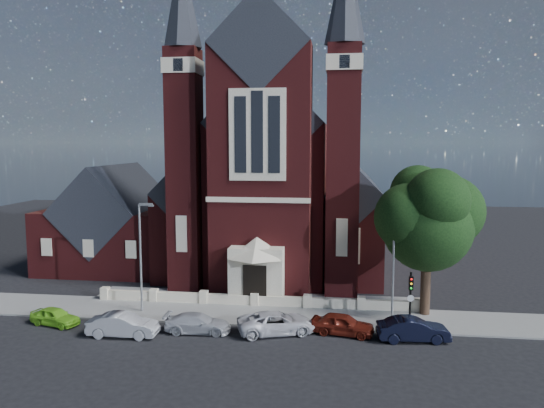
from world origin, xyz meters
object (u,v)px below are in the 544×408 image
(street_lamp_right, at_px, (395,258))
(street_lamp_left, at_px, (142,251))
(car_white_suv, at_px, (277,323))
(car_dark_red, at_px, (343,324))
(car_silver_b, at_px, (198,323))
(traffic_signal, at_px, (411,294))
(car_navy, at_px, (413,329))
(parish_hall, at_px, (116,226))
(street_tree, at_px, (430,221))
(car_lime_van, at_px, (55,316))
(church, at_px, (280,183))
(car_silver_a, at_px, (123,325))

(street_lamp_right, bearing_deg, street_lamp_left, 180.00)
(street_lamp_right, distance_m, car_white_suv, 9.17)
(car_dark_red, bearing_deg, car_silver_b, 106.06)
(traffic_signal, height_order, car_navy, traffic_signal)
(parish_hall, height_order, traffic_signal, parish_hall)
(street_tree, bearing_deg, car_lime_van, -168.65)
(street_lamp_left, distance_m, traffic_signal, 19.08)
(car_silver_b, height_order, car_navy, car_navy)
(parish_hall, height_order, street_lamp_right, parish_hall)
(parish_hall, xyz_separation_m, car_lime_van, (3.13, -17.40, -3.40))
(church, bearing_deg, car_white_suv, -83.91)
(car_silver_b, xyz_separation_m, car_white_suv, (5.15, 0.53, 0.08))
(traffic_signal, relative_size, car_navy, 0.89)
(car_navy, bearing_deg, car_dark_red, 76.73)
(traffic_signal, relative_size, car_dark_red, 0.98)
(traffic_signal, bearing_deg, church, 118.20)
(street_lamp_left, relative_size, traffic_signal, 2.02)
(car_silver_a, relative_size, car_silver_b, 1.04)
(street_lamp_left, bearing_deg, car_navy, -9.57)
(church, distance_m, street_lamp_left, 20.84)
(street_lamp_right, relative_size, car_dark_red, 1.98)
(street_lamp_left, height_order, car_white_suv, street_lamp_left)
(parish_hall, relative_size, street_tree, 1.14)
(church, distance_m, car_silver_a, 25.96)
(parish_hall, relative_size, traffic_signal, 3.05)
(street_lamp_left, xyz_separation_m, car_silver_a, (0.52, -4.81, -3.85))
(church, distance_m, car_silver_b, 23.87)
(car_silver_a, distance_m, car_navy, 18.47)
(car_silver_a, bearing_deg, car_navy, -86.72)
(traffic_signal, distance_m, car_dark_red, 4.89)
(street_lamp_left, relative_size, car_silver_a, 1.79)
(church, relative_size, car_white_suv, 6.81)
(car_dark_red, xyz_separation_m, car_navy, (4.39, -0.54, 0.04))
(street_lamp_right, height_order, traffic_signal, street_lamp_right)
(parish_hall, height_order, car_silver_b, parish_hall)
(parish_hall, height_order, car_white_suv, parish_hall)
(traffic_signal, distance_m, car_lime_van, 24.02)
(church, bearing_deg, street_tree, -53.83)
(street_tree, bearing_deg, traffic_signal, -115.95)
(street_lamp_right, relative_size, traffic_signal, 2.02)
(street_lamp_left, bearing_deg, street_lamp_right, 0.00)
(car_navy, bearing_deg, traffic_signal, -5.94)
(traffic_signal, height_order, car_lime_van, traffic_signal)
(parish_hall, bearing_deg, car_navy, -32.48)
(church, relative_size, street_lamp_left, 4.31)
(traffic_signal, relative_size, car_white_suv, 0.78)
(car_silver_b, bearing_deg, traffic_signal, -84.50)
(street_lamp_right, height_order, car_silver_b, street_lamp_right)
(street_tree, xyz_separation_m, street_lamp_left, (-20.51, -1.71, -2.36))
(car_lime_van, height_order, car_dark_red, car_dark_red)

